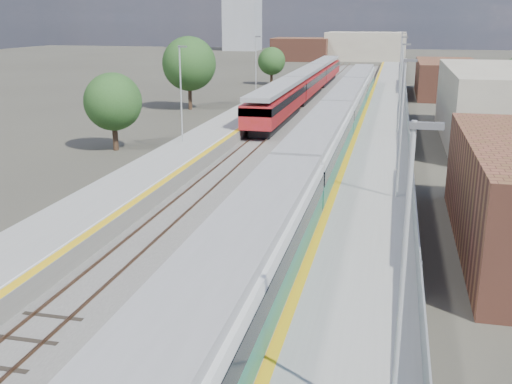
% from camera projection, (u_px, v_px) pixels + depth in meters
% --- Properties ---
extents(ground, '(320.00, 320.00, 0.00)m').
position_uv_depth(ground, '(331.00, 125.00, 60.96)').
color(ground, '#47443A').
rests_on(ground, ground).
extents(ballast_bed, '(10.50, 155.00, 0.06)m').
position_uv_depth(ballast_bed, '(313.00, 120.00, 63.78)').
color(ballast_bed, '#565451').
rests_on(ballast_bed, ground).
extents(tracks, '(8.96, 160.00, 0.17)m').
position_uv_depth(tracks, '(320.00, 117.00, 65.20)').
color(tracks, '#4C3323').
rests_on(tracks, ground).
extents(platform_right, '(4.70, 155.00, 8.52)m').
position_uv_depth(platform_right, '(385.00, 118.00, 62.00)').
color(platform_right, slate).
rests_on(platform_right, ground).
extents(platform_left, '(4.30, 155.00, 8.52)m').
position_uv_depth(platform_left, '(251.00, 114.00, 65.11)').
color(platform_left, slate).
rests_on(platform_left, ground).
extents(buildings, '(72.00, 185.50, 40.00)m').
position_uv_depth(buildings, '(297.00, 17.00, 144.75)').
color(buildings, brown).
rests_on(buildings, ground).
extents(green_train, '(3.00, 83.43, 3.30)m').
position_uv_depth(green_train, '(336.00, 121.00, 49.60)').
color(green_train, black).
rests_on(green_train, ground).
extents(red_train, '(3.01, 61.02, 3.80)m').
position_uv_depth(red_train, '(307.00, 82.00, 80.09)').
color(red_train, black).
rests_on(red_train, ground).
extents(tree_a, '(4.68, 4.68, 6.35)m').
position_uv_depth(tree_a, '(113.00, 102.00, 48.43)').
color(tree_a, '#382619').
rests_on(tree_a, ground).
extents(tree_b, '(6.29, 6.29, 8.53)m').
position_uv_depth(tree_b, '(189.00, 64.00, 69.92)').
color(tree_b, '#382619').
rests_on(tree_b, ground).
extents(tree_c, '(4.45, 4.45, 6.03)m').
position_uv_depth(tree_c, '(272.00, 61.00, 96.78)').
color(tree_c, '#382619').
rests_on(tree_c, ground).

